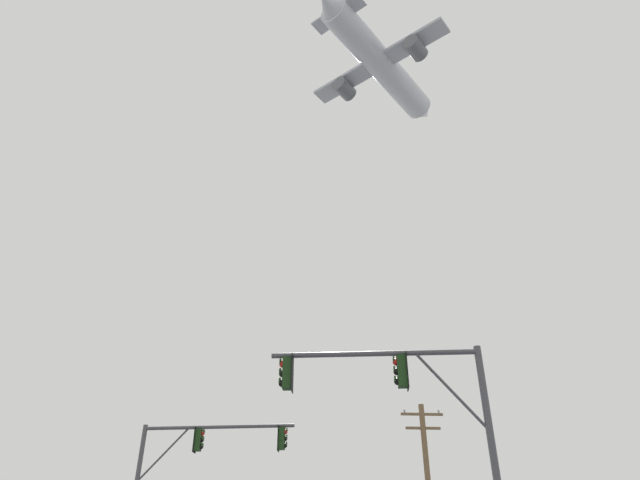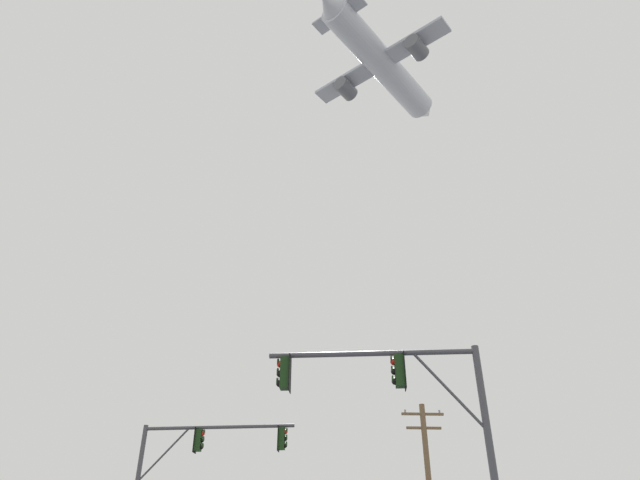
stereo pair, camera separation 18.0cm
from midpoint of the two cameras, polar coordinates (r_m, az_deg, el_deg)
The scene contains 3 objects.
signal_pole_near at distance 15.85m, azimuth 9.51°, elevation -16.60°, with size 5.96×0.97×6.62m.
signal_pole_far at distance 25.73m, azimuth -12.89°, elevation -21.59°, with size 6.65×1.23×6.60m.
airplane at distance 61.05m, azimuth 6.44°, elevation 17.66°, with size 15.39×16.80×5.53m.
Camera 2 is at (0.67, -6.85, 1.19)m, focal length 30.97 mm.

